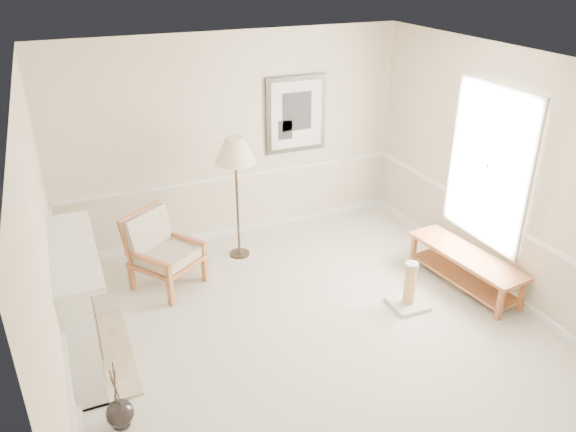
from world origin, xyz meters
The scene contains 8 objects.
ground centered at (0.00, 0.00, 0.00)m, with size 5.50×5.50×0.00m, color silver.
room centered at (0.14, 0.08, 1.87)m, with size 5.04×5.54×2.92m.
fireplace centered at (-2.34, 0.60, 0.64)m, with size 0.64×1.64×1.31m.
floor_vase centered at (-2.15, -0.45, 0.13)m, with size 0.25×0.25×0.73m.
armchair centered at (-1.31, 1.76, 0.51)m, with size 1.03×1.04×0.96m.
floor_lamp centered at (-0.19, 2.06, 1.48)m, with size 0.66×0.66×1.69m.
bench centered at (2.15, 0.22, 0.30)m, with size 0.65×1.64×0.46m.
scratching_post centered at (1.26, 0.11, 0.18)m, with size 0.43×0.43×0.59m.
Camera 1 is at (-2.24, -4.44, 3.87)m, focal length 35.00 mm.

